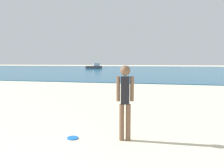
{
  "coord_description": "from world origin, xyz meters",
  "views": [
    {
      "loc": [
        1.78,
        -0.49,
        1.64
      ],
      "look_at": [
        0.32,
        5.94,
        0.96
      ],
      "focal_mm": 34.89,
      "sensor_mm": 36.0,
      "label": 1
    }
  ],
  "objects": [
    {
      "name": "water",
      "position": [
        0.0,
        45.54,
        0.03
      ],
      "size": [
        160.0,
        60.0,
        0.06
      ],
      "primitive_type": "cube",
      "color": "#14567F",
      "rests_on": "ground"
    },
    {
      "name": "frisbee",
      "position": [
        -0.05,
        3.73,
        0.01
      ],
      "size": [
        0.24,
        0.24,
        0.03
      ],
      "primitive_type": "cylinder",
      "color": "blue",
      "rests_on": "ground"
    },
    {
      "name": "boat_far",
      "position": [
        -13.29,
        47.43,
        0.5
      ],
      "size": [
        3.91,
        2.68,
        1.28
      ],
      "rotation": [
        0.0,
        0.0,
        3.58
      ],
      "color": "#4C4C51",
      "rests_on": "water"
    },
    {
      "name": "person_standing",
      "position": [
        1.06,
        3.88,
        0.89
      ],
      "size": [
        0.36,
        0.21,
        1.57
      ],
      "rotation": [
        0.0,
        0.0,
        3.34
      ],
      "color": "brown",
      "rests_on": "ground"
    }
  ]
}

